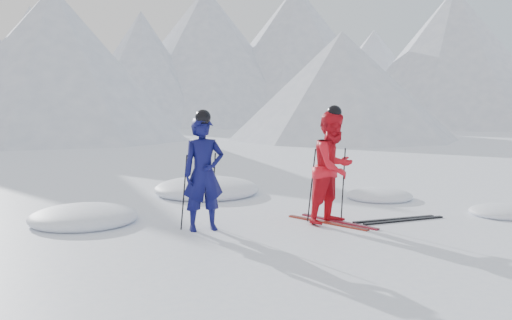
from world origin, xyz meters
name	(u,v)px	position (x,y,z in m)	size (l,w,h in m)	color
ground	(352,217)	(0.00, 0.00, 0.00)	(160.00, 160.00, 0.00)	white
mountain_range	(176,48)	(5.71, 35.31, 6.72)	(106.15, 62.94, 15.53)	#B2BCD1
skier_blue	(204,174)	(-2.89, 0.05, 0.96)	(0.70, 0.46, 1.92)	#0C0E4A
skier_red	(333,168)	(-0.61, -0.31, 0.99)	(0.97, 0.75, 1.99)	red
pole_blue_left	(184,192)	(-3.19, 0.20, 0.64)	(0.02, 0.02, 1.28)	black
pole_blue_right	(213,190)	(-2.64, 0.30, 0.64)	(0.02, 0.02, 1.28)	black
pole_red_left	(312,185)	(-0.91, -0.06, 0.66)	(0.02, 0.02, 1.33)	black
pole_red_right	(343,184)	(-0.31, -0.16, 0.66)	(0.02, 0.02, 1.33)	black
ski_worn_left	(327,223)	(-0.73, -0.31, 0.01)	(0.09, 1.70, 0.03)	black
ski_worn_right	(338,221)	(-0.49, -0.31, 0.01)	(0.09, 1.70, 0.03)	black
ski_loose_a	(394,219)	(0.56, -0.54, 0.01)	(0.09, 1.70, 0.03)	black
ski_loose_b	(404,220)	(0.66, -0.69, 0.01)	(0.09, 1.70, 0.03)	black
snow_lumps	(218,202)	(-1.83, 2.47, 0.00)	(9.03, 6.39, 0.54)	white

